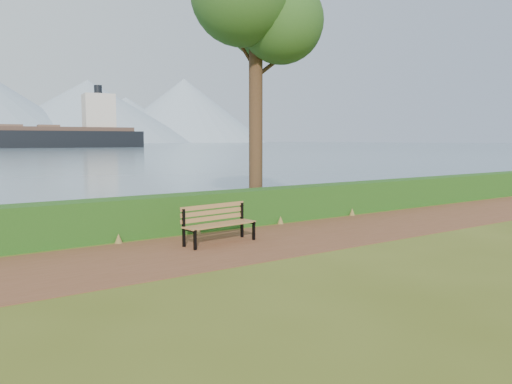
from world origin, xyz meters
TOP-DOWN VIEW (x-y plane):
  - ground at (0.00, 0.00)m, footprint 140.00×140.00m
  - path at (0.00, 0.30)m, footprint 40.00×3.40m
  - hedge at (0.00, 2.60)m, footprint 32.00×0.85m
  - bench at (-1.24, 0.78)m, footprint 1.89×0.75m
  - cargo_ship at (21.98, 153.92)m, footprint 72.17×19.59m

SIDE VIEW (x-z plane):
  - ground at x=0.00m, z-range 0.00..0.00m
  - path at x=0.00m, z-range 0.00..0.01m
  - hedge at x=0.00m, z-range 0.00..1.00m
  - bench at x=-1.24m, z-range 0.07..0.99m
  - cargo_ship at x=21.98m, z-range -7.60..14.06m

